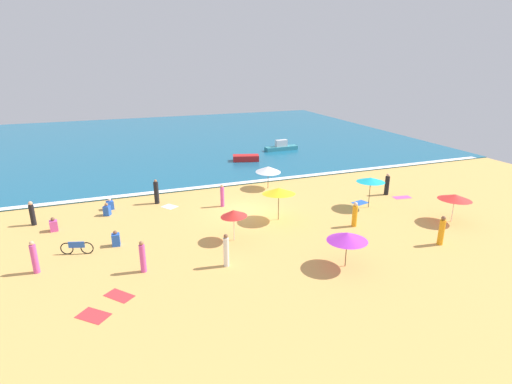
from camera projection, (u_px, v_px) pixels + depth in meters
The scene contains 30 objects.
ground_plane at pixel (246, 211), 28.70m from camera, with size 60.00×60.00×0.00m, color #E0A856.
ocean_water at pixel (177, 139), 53.54m from camera, with size 60.00×44.00×0.10m, color #196084.
wave_breaker_foam at pixel (222, 185), 34.26m from camera, with size 57.00×0.70×0.01m, color white.
beach_umbrella_0 at pixel (371, 180), 28.79m from camera, with size 2.38×2.39×2.29m.
beach_umbrella_1 at pixel (347, 237), 20.60m from camera, with size 2.55×2.55×1.96m.
beach_umbrella_2 at pixel (268, 169), 33.22m from camera, with size 2.29×2.31×1.93m.
beach_umbrella_3 at pixel (455, 197), 26.32m from camera, with size 2.96×2.96×1.97m.
beach_umbrella_4 at pixel (279, 191), 26.58m from camera, with size 2.72×2.74×2.32m.
beach_umbrella_5 at pixel (234, 213), 23.60m from camera, with size 2.06×2.05×1.97m.
parked_bicycle at pixel (77, 247), 22.36m from camera, with size 1.76×0.59×0.76m.
beachgoer_0 at pixel (107, 210), 27.85m from camera, with size 0.56×0.56×0.90m.
beachgoer_1 at pixel (116, 239), 23.32m from camera, with size 0.47×0.47×0.95m.
beachgoer_2 at pixel (222, 196), 29.37m from camera, with size 0.31×0.31×1.70m.
beachgoer_3 at pixel (54, 225), 25.33m from camera, with size 0.50×0.50×0.92m.
beachgoer_4 at pixel (355, 215), 25.90m from camera, with size 0.45×0.45×1.66m.
beachgoer_5 at pixel (156, 192), 29.95m from camera, with size 0.47×0.47×1.87m.
beachgoer_6 at pixel (442, 231), 23.34m from camera, with size 0.48×0.48×1.78m.
beachgoer_7 at pixel (110, 205), 28.94m from camera, with size 0.54×0.54×0.84m.
beachgoer_8 at pixel (387, 185), 31.90m from camera, with size 0.47×0.47×1.76m.
beachgoer_9 at pixel (32, 214), 26.09m from camera, with size 0.42×0.42×1.64m.
beachgoer_10 at pixel (34, 258), 20.25m from camera, with size 0.33×0.33×1.76m.
beachgoer_11 at pixel (226, 251), 20.88m from camera, with size 0.35×0.35×1.83m.
beachgoer_12 at pixel (143, 257), 20.35m from camera, with size 0.42×0.42×1.72m.
beach_towel_0 at pixel (360, 203), 30.34m from camera, with size 1.33×1.06×0.01m.
beach_towel_1 at pixel (402, 197), 31.49m from camera, with size 1.48×0.86×0.01m.
beach_towel_2 at pixel (93, 316), 17.07m from camera, with size 1.54×1.52×0.01m.
beach_towel_3 at pixel (170, 207), 29.54m from camera, with size 1.27×1.32×0.01m.
beach_towel_4 at pixel (119, 296), 18.50m from camera, with size 1.42×1.48×0.01m.
small_boat_0 at pixel (246, 158), 42.13m from camera, with size 2.90×1.86×0.61m.
small_boat_1 at pixel (281, 147), 46.96m from camera, with size 3.93×1.13×1.21m.
Camera 1 is at (-8.74, -25.31, 10.43)m, focal length 28.20 mm.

